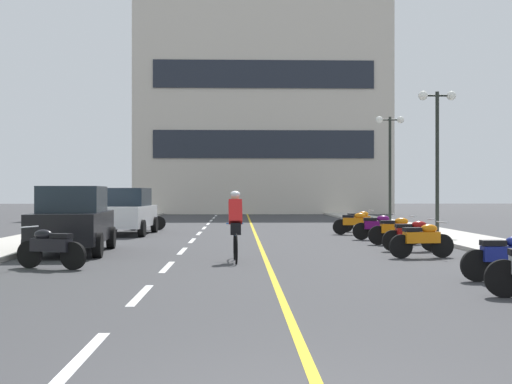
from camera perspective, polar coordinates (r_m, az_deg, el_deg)
The scene contains 31 objects.
ground_plane at distance 25.79m, azimuth -0.59°, elevation -3.71°, with size 140.00×140.00×0.00m, color #38383A.
curb_left at distance 29.56m, azimuth -14.81°, elevation -3.12°, with size 2.40×72.00×0.12m, color #B7B2A8.
curb_right at distance 29.77m, azimuth 13.33°, elevation -3.10°, with size 2.40×72.00×0.12m, color #B7B2A8.
lane_dash_0 at distance 7.10m, azimuth -14.70°, elevation -13.49°, with size 0.14×2.20×0.01m, color silver.
lane_dash_1 at distance 10.97m, azimuth -9.88°, elevation -8.70°, with size 0.14×2.20×0.01m, color silver.
lane_dash_2 at distance 14.90m, azimuth -7.64°, elevation -6.39°, with size 0.14×2.20×0.01m, color silver.
lane_dash_3 at distance 18.87m, azimuth -6.34°, elevation -5.05°, with size 0.14×2.20×0.01m, color silver.
lane_dash_4 at distance 22.84m, azimuth -5.50°, elevation -4.17°, with size 0.14×2.20×0.01m, color silver.
lane_dash_5 at distance 26.83m, azimuth -4.91°, elevation -3.56°, with size 0.14×2.20×0.01m, color silver.
lane_dash_6 at distance 30.81m, azimuth -4.47°, elevation -3.10°, with size 0.14×2.20×0.01m, color silver.
lane_dash_7 at distance 34.80m, azimuth -4.14°, elevation -2.74°, with size 0.14×2.20×0.01m, color silver.
lane_dash_8 at distance 38.80m, azimuth -3.87°, elevation -2.46°, with size 0.14×2.20×0.01m, color silver.
lane_dash_9 at distance 42.79m, azimuth -3.65°, elevation -2.24°, with size 0.14×2.20×0.01m, color silver.
lane_dash_10 at distance 46.78m, azimuth -3.47°, elevation -2.05°, with size 0.14×2.20×0.01m, color silver.
lane_dash_11 at distance 50.78m, azimuth -3.32°, elevation -1.89°, with size 0.14×2.20×0.01m, color silver.
centre_line_yellow at distance 28.78m, azimuth -0.19°, elevation -3.31°, with size 0.12×66.00×0.01m, color gold.
office_building at distance 53.52m, azimuth 0.54°, elevation 7.62°, with size 19.76×6.68×17.55m.
street_lamp_mid at distance 26.51m, azimuth 15.31°, elevation 5.19°, with size 1.46×0.36×5.43m.
street_lamp_far at distance 34.57m, azimuth 11.44°, elevation 3.95°, with size 1.46×0.36×5.42m.
parked_car_near at distance 18.70m, azimuth -15.44°, elevation -2.29°, with size 2.16×4.31×1.82m.
parked_car_mid at distance 26.42m, azimuth -11.03°, elevation -1.63°, with size 2.06×4.26×1.82m.
motorcycle_2 at distance 13.17m, azimuth 20.77°, elevation -5.18°, with size 1.70×0.60×0.92m.
motorcycle_3 at distance 15.03m, azimuth -17.23°, elevation -4.54°, with size 1.64×0.80×0.92m.
motorcycle_4 at distance 17.24m, azimuth 14.07°, elevation -3.96°, with size 1.70×0.60×0.92m.
motorcycle_5 at distance 19.08m, azimuth 13.30°, elevation -3.58°, with size 1.70×0.60×0.92m.
motorcycle_6 at distance 21.34m, azimuth 11.90°, elevation -3.20°, with size 1.70×0.60×0.92m.
motorcycle_7 at distance 23.40m, azimuth 10.41°, elevation -2.92°, with size 1.70×0.60×0.92m.
motorcycle_8 at distance 26.10m, azimuth 8.50°, elevation -2.62°, with size 1.68×0.64×0.92m.
motorcycle_9 at distance 28.15m, azimuth 8.87°, elevation -2.43°, with size 1.69×0.60×0.92m.
motorcycle_10 at distance 29.37m, azimuth -9.45°, elevation -2.33°, with size 1.68×0.65×0.92m.
cyclist_rider at distance 15.90m, azimuth -1.78°, elevation -2.80°, with size 0.42×1.77×1.71m.
Camera 1 is at (-0.43, -4.73, 1.66)m, focal length 46.56 mm.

